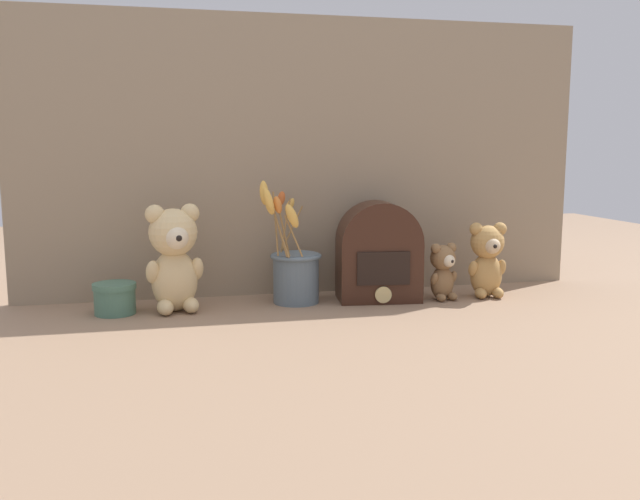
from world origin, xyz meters
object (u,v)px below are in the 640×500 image
at_px(flower_vase, 295,270).
at_px(vintage_radio, 379,254).
at_px(teddy_bear_large, 174,256).
at_px(teddy_bear_medium, 487,258).
at_px(decorative_tin_tall, 115,298).
at_px(teddy_bear_small, 444,270).

relative_size(flower_vase, vintage_radio, 1.23).
bearing_deg(teddy_bear_large, teddy_bear_medium, -1.02).
xyz_separation_m(flower_vase, decorative_tin_tall, (-0.43, -0.02, -0.05)).
bearing_deg(decorative_tin_tall, teddy_bear_small, -1.99).
xyz_separation_m(teddy_bear_large, teddy_bear_small, (0.67, -0.02, -0.06)).
xyz_separation_m(teddy_bear_medium, flower_vase, (-0.50, 0.04, -0.02)).
height_order(teddy_bear_small, flower_vase, flower_vase).
bearing_deg(teddy_bear_large, flower_vase, 5.43).
xyz_separation_m(flower_vase, vintage_radio, (0.22, -0.01, 0.03)).
bearing_deg(decorative_tin_tall, flower_vase, 2.99).
bearing_deg(teddy_bear_medium, decorative_tin_tall, 178.81).
bearing_deg(vintage_radio, flower_vase, 176.39).
bearing_deg(teddy_bear_large, vintage_radio, 1.61).
bearing_deg(teddy_bear_medium, vintage_radio, 174.33).
relative_size(vintage_radio, decorative_tin_tall, 2.51).
bearing_deg(vintage_radio, teddy_bear_large, -178.39).
distance_m(teddy_bear_medium, flower_vase, 0.50).
xyz_separation_m(teddy_bear_medium, decorative_tin_tall, (-0.93, 0.02, -0.06)).
xyz_separation_m(teddy_bear_large, vintage_radio, (0.51, 0.01, -0.02)).
distance_m(teddy_bear_large, flower_vase, 0.30).
relative_size(flower_vase, decorative_tin_tall, 3.09).
xyz_separation_m(vintage_radio, decorative_tin_tall, (-0.65, -0.01, -0.08)).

